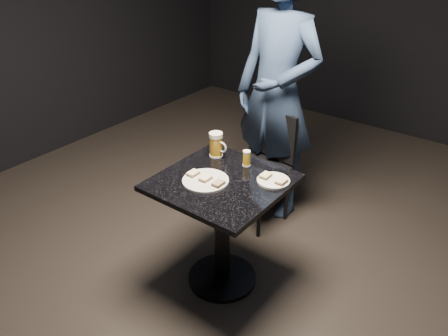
{
  "coord_description": "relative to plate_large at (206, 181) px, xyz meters",
  "views": [
    {
      "loc": [
        1.31,
        -1.69,
        2.03
      ],
      "look_at": [
        0.0,
        0.02,
        0.82
      ],
      "focal_mm": 35.0,
      "sensor_mm": 36.0,
      "label": 1
    }
  ],
  "objects": [
    {
      "name": "beer_mug",
      "position": [
        -0.15,
        0.29,
        0.07
      ],
      "size": [
        0.13,
        0.09,
        0.16
      ],
      "color": "silver",
      "rests_on": "table"
    },
    {
      "name": "chair",
      "position": [
        -0.12,
        0.83,
        -0.26
      ],
      "size": [
        0.42,
        0.42,
        0.85
      ],
      "color": "black",
      "rests_on": "floor"
    },
    {
      "name": "canapes_on_plate_small",
      "position": [
        0.31,
        0.23,
        0.02
      ],
      "size": [
        0.15,
        0.07,
        0.02
      ],
      "color": "#4C3521",
      "rests_on": "plate_small"
    },
    {
      "name": "plate_large",
      "position": [
        0.0,
        0.0,
        0.0
      ],
      "size": [
        0.26,
        0.26,
        0.01
      ],
      "primitive_type": "cylinder",
      "color": "silver",
      "rests_on": "table"
    },
    {
      "name": "beer_tumbler",
      "position": [
        0.07,
        0.3,
        0.04
      ],
      "size": [
        0.05,
        0.05,
        0.1
      ],
      "color": "silver",
      "rests_on": "table"
    },
    {
      "name": "table",
      "position": [
        0.06,
        0.07,
        -0.25
      ],
      "size": [
        0.7,
        0.7,
        0.75
      ],
      "color": "black",
      "rests_on": "floor"
    },
    {
      "name": "patron",
      "position": [
        -0.15,
        1.01,
        0.2
      ],
      "size": [
        0.74,
        0.52,
        1.91
      ],
      "primitive_type": "imported",
      "rotation": [
        0.0,
        0.0,
        -0.1
      ],
      "color": "navy",
      "rests_on": "floor"
    },
    {
      "name": "floor",
      "position": [
        0.06,
        0.07,
        -0.76
      ],
      "size": [
        6.0,
        6.0,
        0.0
      ],
      "primitive_type": "plane",
      "color": "black",
      "rests_on": "ground"
    },
    {
      "name": "canapes_on_plate_large",
      "position": [
        0.0,
        0.0,
        0.02
      ],
      "size": [
        0.23,
        0.07,
        0.02
      ],
      "color": "#4C3521",
      "rests_on": "plate_large"
    },
    {
      "name": "plate_small",
      "position": [
        0.31,
        0.23,
        0.0
      ],
      "size": [
        0.19,
        0.19,
        0.01
      ],
      "primitive_type": "cylinder",
      "color": "silver",
      "rests_on": "table"
    }
  ]
}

